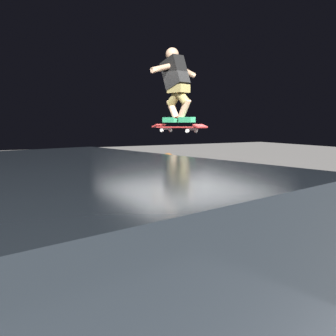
{
  "coord_description": "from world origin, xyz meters",
  "views": [
    {
      "loc": [
        -5.05,
        3.11,
        1.75
      ],
      "look_at": [
        -0.09,
        0.41,
        1.04
      ],
      "focal_mm": 39.2,
      "sensor_mm": 36.0,
      "label": 1
    }
  ],
  "objects": [
    {
      "name": "parked_car",
      "position": [
        -3.29,
        2.87,
        0.79
      ],
      "size": [
        4.46,
        2.56,
        1.56
      ],
      "color": "#B7B7BC",
      "rests_on": "ground"
    },
    {
      "name": "trash_bin",
      "position": [
        -1.77,
        2.07,
        0.47
      ],
      "size": [
        0.55,
        0.55,
        0.94
      ],
      "color": "#19512D",
      "rests_on": "ground"
    },
    {
      "name": "skater_airborne",
      "position": [
        -0.16,
        0.32,
        2.36
      ],
      "size": [
        0.64,
        0.88,
        1.12
      ],
      "color": "#2D9E66"
    },
    {
      "name": "kicker_ramp",
      "position": [
        2.03,
        0.59,
        0.06
      ],
      "size": [
        1.43,
        1.25,
        0.36
      ],
      "color": "#38383D",
      "rests_on": "ground"
    },
    {
      "name": "picnic_table_back",
      "position": [
        2.84,
        -0.22,
        0.5
      ],
      "size": [
        1.94,
        1.67,
        0.75
      ],
      "color": "#38383D",
      "rests_on": "ground"
    },
    {
      "name": "person_sitting_on_ledge",
      "position": [
        -0.1,
        0.52,
        0.7
      ],
      "size": [
        0.59,
        0.76,
        1.28
      ],
      "color": "#2D3856",
      "rests_on": "ground"
    },
    {
      "name": "ground_plane",
      "position": [
        0.0,
        0.0,
        0.0
      ],
      "size": [
        40.0,
        40.0,
        0.0
      ],
      "primitive_type": "plane",
      "color": "slate"
    },
    {
      "name": "skateboard",
      "position": [
        -0.22,
        0.3,
        1.67
      ],
      "size": [
        1.04,
        0.44,
        0.13
      ],
      "color": "#B72D2D"
    },
    {
      "name": "ledge_box_main",
      "position": [
        0.05,
        0.17,
        0.22
      ],
      "size": [
        1.77,
        0.68,
        0.44
      ],
      "primitive_type": "cube",
      "rotation": [
        0.0,
        0.0,
        0.05
      ],
      "color": "#28282D",
      "rests_on": "ground"
    }
  ]
}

